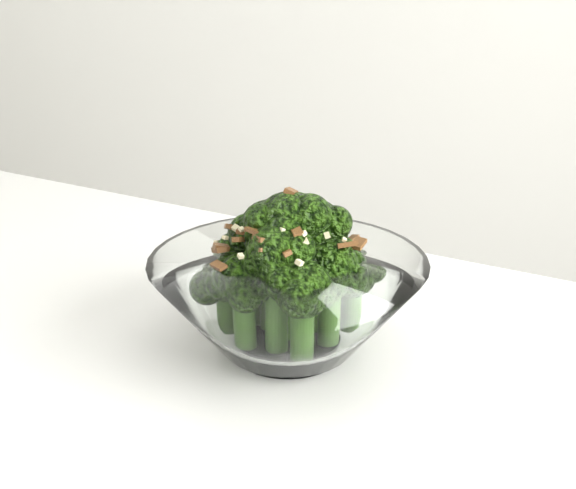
% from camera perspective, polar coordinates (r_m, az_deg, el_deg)
% --- Properties ---
extents(broccoli_dish, '(0.20, 0.20, 0.13)m').
position_cam_1_polar(broccoli_dish, '(0.48, 0.06, -4.13)').
color(broccoli_dish, white).
rests_on(broccoli_dish, table).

